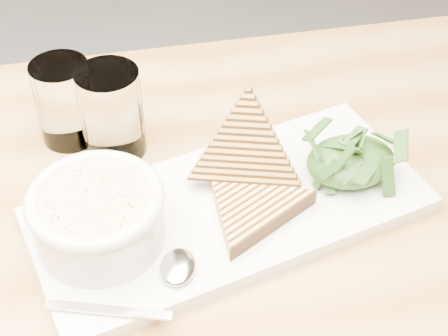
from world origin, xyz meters
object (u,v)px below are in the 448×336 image
object	(u,v)px
table_top	(113,308)
glass_far	(65,102)
glass_near	(112,113)
soup_bowl	(99,222)
platter	(230,209)

from	to	relation	value
table_top	glass_far	bearing A→B (deg)	90.20
glass_near	glass_far	size ratio (longest dim) A/B	1.06
table_top	glass_near	xyz separation A→B (m)	(0.05, 0.21, 0.07)
soup_bowl	platter	bearing A→B (deg)	3.18
soup_bowl	glass_far	bearing A→B (deg)	91.51
table_top	glass_far	size ratio (longest dim) A/B	12.25
table_top	glass_far	xyz separation A→B (m)	(-0.00, 0.25, 0.07)
glass_near	glass_far	distance (m)	0.06
table_top	glass_far	distance (m)	0.26
soup_bowl	glass_far	xyz separation A→B (m)	(-0.00, 0.19, 0.01)
glass_near	platter	bearing A→B (deg)	-56.26
table_top	glass_far	world-z (taller)	glass_far
platter	glass_near	world-z (taller)	glass_near
table_top	platter	distance (m)	0.16
soup_bowl	glass_far	world-z (taller)	glass_far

